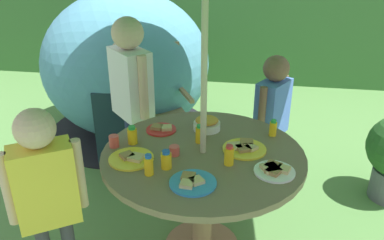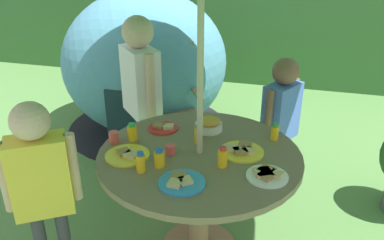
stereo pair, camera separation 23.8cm
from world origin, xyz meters
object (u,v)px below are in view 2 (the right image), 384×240
object	(u,v)px
plate_center_back	(267,175)
garden_table	(199,173)
wooden_chair	(169,100)
cup_near	(114,137)
juice_bottle_spot_a	(141,163)
cup_far	(170,150)
plate_front_edge	(128,155)
child_in_white_shirt	(141,82)
child_in_blue_shirt	(281,112)
snack_bowl	(209,124)
plate_near_right	(181,182)
juice_bottle_center_front	(275,132)
child_in_yellow_shirt	(40,176)
juice_bottle_back_edge	(199,135)
plate_far_left	(241,151)
plate_mid_left	(163,127)
juice_bottle_mid_right	(159,158)
dome_tent	(145,63)
juice_bottle_near_left	(132,132)
juice_bottle_far_right	(223,157)

from	to	relation	value
plate_center_back	garden_table	bearing A→B (deg)	158.75
wooden_chair	cup_near	bearing A→B (deg)	-116.68
juice_bottle_spot_a	cup_far	xyz separation A→B (m)	(0.09, 0.22, -0.03)
plate_front_edge	cup_near	distance (m)	0.20
child_in_white_shirt	cup_far	size ratio (longest dim) A/B	22.96
wooden_chair	plate_front_edge	bearing A→B (deg)	-109.81
plate_center_back	child_in_blue_shirt	bearing A→B (deg)	88.92
snack_bowl	plate_front_edge	bearing A→B (deg)	-129.18
plate_near_right	juice_bottle_center_front	bearing A→B (deg)	55.96
child_in_blue_shirt	child_in_yellow_shirt	xyz separation A→B (m)	(-1.16, -1.25, 0.02)
juice_bottle_back_edge	garden_table	bearing A→B (deg)	-72.33
garden_table	plate_far_left	world-z (taller)	plate_far_left
plate_mid_left	juice_bottle_back_edge	size ratio (longest dim) A/B	1.66
snack_bowl	juice_bottle_mid_right	world-z (taller)	juice_bottle_mid_right
child_in_blue_shirt	juice_bottle_spot_a	distance (m)	1.25
child_in_white_shirt	juice_bottle_center_front	world-z (taller)	child_in_white_shirt
dome_tent	child_in_white_shirt	xyz separation A→B (m)	(0.37, -0.99, 0.16)
child_in_blue_shirt	cup_far	size ratio (longest dim) A/B	18.68
juice_bottle_near_left	cup_near	size ratio (longest dim) A/B	1.58
child_in_blue_shirt	child_in_yellow_shirt	bearing A→B (deg)	-13.99
cup_near	cup_far	size ratio (longest dim) A/B	1.20
plate_near_right	cup_far	distance (m)	0.31
plate_near_right	plate_center_back	xyz separation A→B (m)	(0.42, 0.18, 0.00)
juice_bottle_center_front	juice_bottle_spot_a	size ratio (longest dim) A/B	0.91
plate_center_back	plate_far_left	bearing A→B (deg)	127.19
cup_far	juice_bottle_mid_right	bearing A→B (deg)	-95.83
juice_bottle_near_left	juice_bottle_center_front	bearing A→B (deg)	16.08
child_in_blue_shirt	cup_near	xyz separation A→B (m)	(-0.96, -0.79, 0.05)
snack_bowl	juice_bottle_spot_a	distance (m)	0.63
wooden_chair	snack_bowl	xyz separation A→B (m)	(0.54, -0.76, 0.18)
plate_front_edge	juice_bottle_spot_a	distance (m)	0.20
child_in_yellow_shirt	juice_bottle_spot_a	size ratio (longest dim) A/B	9.68
child_in_white_shirt	plate_center_back	bearing A→B (deg)	7.99
cup_near	juice_bottle_near_left	bearing A→B (deg)	31.62
child_in_yellow_shirt	plate_center_back	bearing A→B (deg)	-17.35
child_in_blue_shirt	child_in_yellow_shirt	distance (m)	1.71
plate_front_edge	juice_bottle_mid_right	xyz separation A→B (m)	(0.21, -0.05, 0.04)
juice_bottle_center_front	juice_bottle_mid_right	bearing A→B (deg)	-139.91
child_in_blue_shirt	plate_center_back	size ratio (longest dim) A/B	5.08
plate_mid_left	juice_bottle_spot_a	bearing A→B (deg)	-83.71
plate_near_right	plate_front_edge	world-z (taller)	same
garden_table	plate_far_left	xyz separation A→B (m)	(0.24, 0.07, 0.16)
plate_near_right	juice_bottle_spot_a	bearing A→B (deg)	168.05
cup_near	child_in_blue_shirt	bearing A→B (deg)	39.24
juice_bottle_mid_right	juice_bottle_spot_a	xyz separation A→B (m)	(-0.08, -0.08, 0.01)
plate_near_right	juice_bottle_back_edge	bearing A→B (deg)	93.41
plate_mid_left	juice_bottle_near_left	distance (m)	0.24
child_in_blue_shirt	juice_bottle_mid_right	size ratio (longest dim) A/B	10.52
juice_bottle_far_right	juice_bottle_center_front	world-z (taller)	juice_bottle_far_right
plate_near_right	child_in_blue_shirt	bearing A→B (deg)	68.48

